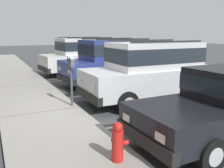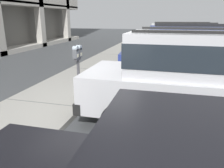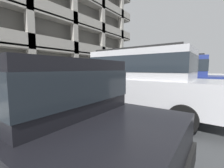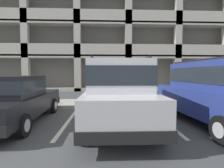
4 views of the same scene
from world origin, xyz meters
The scene contains 8 objects.
ground_plane centered at (0.00, 0.00, -0.05)m, with size 80.00×80.00×0.10m.
sidewalk centered at (0.00, 1.30, 0.06)m, with size 40.00×2.20×0.12m.
parking_stall_lines centered at (1.62, -1.40, 0.00)m, with size 13.10×4.80×0.01m.
silver_suv centered at (0.00, -2.41, 1.09)m, with size 2.05×4.79×2.03m.
dark_hatchback centered at (3.07, -2.55, 1.09)m, with size 2.27×4.91×2.03m.
blue_coupe centered at (6.32, -2.32, 1.09)m, with size 2.28×4.91×2.03m.
parking_meter_near centered at (0.24, 0.35, 1.22)m, with size 0.35×0.12×1.48m.
fire_hydrant centered at (-3.31, 0.65, 0.46)m, with size 0.30×0.30×0.70m.
Camera 1 is at (-6.80, 2.48, 2.29)m, focal length 40.00 mm.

